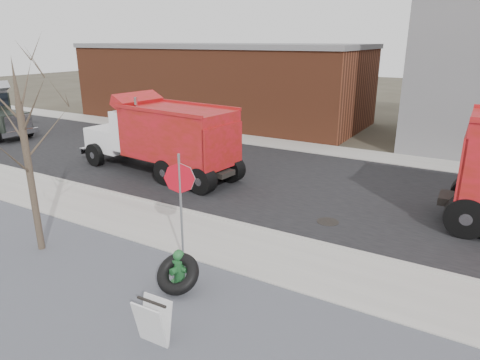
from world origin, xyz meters
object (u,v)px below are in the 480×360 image
Objects in this scene: fire_hydrant at (179,269)px; dump_truck_red_b at (162,135)px; sandwich_board at (153,322)px; truck_tire at (178,274)px; stop_sign at (180,190)px.

dump_truck_red_b is (-6.08, 6.61, 1.27)m from fire_hydrant.
sandwich_board is 0.12× the size of dump_truck_red_b.
truck_tire is 0.39× the size of stop_sign.
fire_hydrant is 0.81× the size of truck_tire.
truck_tire is 1.83m from sandwich_board.
dump_truck_red_b is at bearing 132.63° from stop_sign.
stop_sign is 7.82m from dump_truck_red_b.
stop_sign is at bearing 116.34° from sandwich_board.
stop_sign is 3.13× the size of sandwich_board.
dump_truck_red_b is (-5.43, 5.62, -0.27)m from stop_sign.
fire_hydrant is 1.94m from stop_sign.
dump_truck_red_b reaches higher than fire_hydrant.
stop_sign reaches higher than sandwich_board.
dump_truck_red_b is (-6.96, 8.49, 1.20)m from sandwich_board.
dump_truck_red_b is (-6.21, 6.81, 1.25)m from truck_tire.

